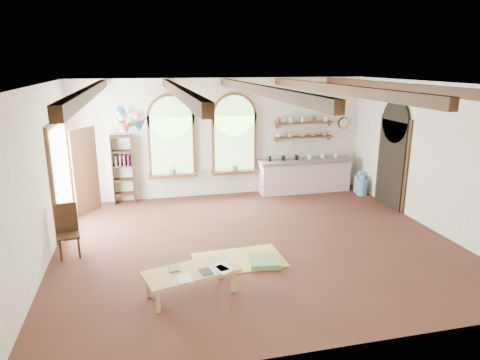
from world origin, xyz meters
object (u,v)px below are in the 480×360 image
object	(u,v)px
kitchen_counter	(304,175)
side_chair	(69,241)
balloon_cluster	(130,119)
coffee_table	(191,273)

from	to	relation	value
kitchen_counter	side_chair	world-z (taller)	side_chair
balloon_cluster	coffee_table	bearing A→B (deg)	-78.09
coffee_table	side_chair	bearing A→B (deg)	137.09
coffee_table	kitchen_counter	bearing A→B (deg)	51.96
kitchen_counter	balloon_cluster	distance (m)	5.14
kitchen_counter	side_chair	size ratio (longest dim) A/B	2.63
coffee_table	balloon_cluster	distance (m)	4.56
kitchen_counter	coffee_table	distance (m)	6.26
coffee_table	side_chair	size ratio (longest dim) A/B	1.57
side_chair	coffee_table	bearing A→B (deg)	-42.91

